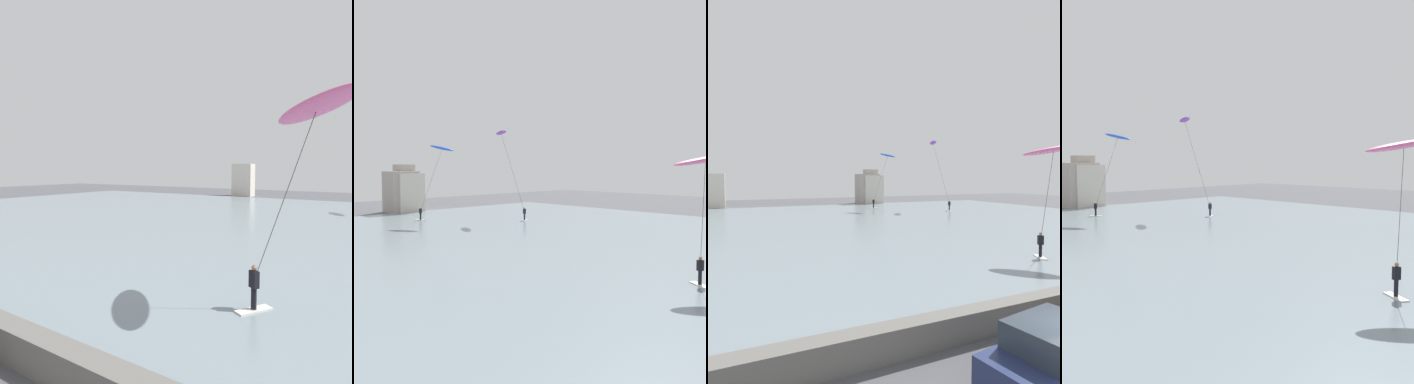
# 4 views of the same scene
# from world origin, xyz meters

# --- Properties ---
(water_bay) EXTENTS (84.00, 52.00, 0.10)m
(water_bay) POSITION_xyz_m (0.00, 30.55, 0.05)
(water_bay) COLOR gray
(water_bay) RESTS_ON ground
(far_shore_buildings) EXTENTS (33.05, 4.69, 7.05)m
(far_shore_buildings) POSITION_xyz_m (12.46, 58.64, 3.05)
(far_shore_buildings) COLOR beige
(far_shore_buildings) RESTS_ON ground
(kitesurfer_purple) EXTENTS (2.86, 5.35, 11.23)m
(kitesurfer_purple) POSITION_xyz_m (21.95, 40.49, 9.99)
(kitesurfer_purple) COLOR silver
(kitesurfer_purple) RESTS_ON water_bay
(kitesurfer_blue) EXTENTS (2.90, 5.63, 9.41)m
(kitesurfer_blue) POSITION_xyz_m (14.94, 44.03, 8.29)
(kitesurfer_blue) COLOR silver
(kitesurfer_blue) RESTS_ON water_bay
(kitesurfer_pink) EXTENTS (4.27, 3.51, 7.60)m
(kitesurfer_pink) POSITION_xyz_m (11.80, 10.81, 6.75)
(kitesurfer_pink) COLOR silver
(kitesurfer_pink) RESTS_ON water_bay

